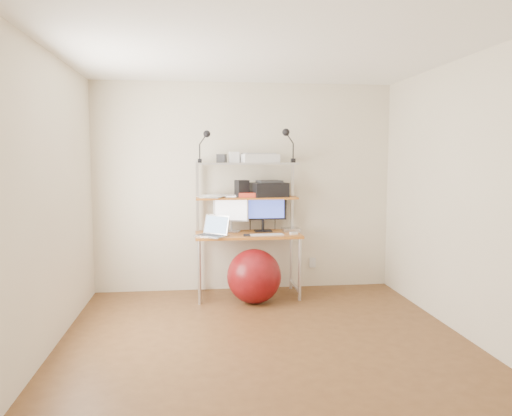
{
  "coord_description": "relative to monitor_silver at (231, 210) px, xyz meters",
  "views": [
    {
      "loc": [
        -0.59,
        -4.22,
        1.61
      ],
      "look_at": [
        0.06,
        1.15,
        1.06
      ],
      "focal_mm": 35.0,
      "sensor_mm": 36.0,
      "label": 1
    }
  ],
  "objects": [
    {
      "name": "box_grey",
      "position": [
        -0.1,
        0.01,
        0.61
      ],
      "size": [
        0.13,
        0.13,
        0.1
      ],
      "primitive_type": "cube",
      "rotation": [
        0.0,
        0.0,
        -0.33
      ],
      "color": "#2C2C2F",
      "rests_on": "top_shelf"
    },
    {
      "name": "red_box",
      "position": [
        0.19,
        -0.08,
        0.19
      ],
      "size": [
        0.21,
        0.16,
        0.05
      ],
      "primitive_type": "cube",
      "rotation": [
        0.0,
        0.0,
        -0.19
      ],
      "color": "red",
      "rests_on": "mid_shelf"
    },
    {
      "name": "box_white",
      "position": [
        0.04,
        -0.04,
        0.62
      ],
      "size": [
        0.12,
        0.11,
        0.13
      ],
      "primitive_type": "cube",
      "rotation": [
        0.0,
        0.0,
        0.17
      ],
      "color": "silver",
      "rests_on": "top_shelf"
    },
    {
      "name": "scanner",
      "position": [
        0.33,
        -0.01,
        0.61
      ],
      "size": [
        0.49,
        0.37,
        0.11
      ],
      "rotation": [
        0.0,
        0.0,
        0.24
      ],
      "color": "silver",
      "rests_on": "top_shelf"
    },
    {
      "name": "wall_outlet",
      "position": [
        1.03,
        0.19,
        -0.69
      ],
      "size": [
        0.08,
        0.01,
        0.12
      ],
      "primitive_type": "cube",
      "color": "silver",
      "rests_on": "room"
    },
    {
      "name": "room",
      "position": [
        0.18,
        -1.59,
        0.26
      ],
      "size": [
        3.6,
        3.6,
        3.6
      ],
      "color": "brown",
      "rests_on": "ground"
    },
    {
      "name": "mac_mini",
      "position": [
        0.71,
        -0.04,
        -0.23
      ],
      "size": [
        0.21,
        0.21,
        0.04
      ],
      "primitive_type": "cube",
      "rotation": [
        0.0,
        0.0,
        0.02
      ],
      "color": "#B6B7BB",
      "rests_on": "desktop"
    },
    {
      "name": "exercise_ball",
      "position": [
        0.22,
        -0.43,
        -0.69
      ],
      "size": [
        0.6,
        0.6,
        0.6
      ],
      "primitive_type": "sphere",
      "color": "maroon",
      "rests_on": "floor"
    },
    {
      "name": "mouse",
      "position": [
        0.7,
        -0.29,
        -0.24
      ],
      "size": [
        0.1,
        0.07,
        0.02
      ],
      "primitive_type": "cube",
      "rotation": [
        0.0,
        0.0,
        0.22
      ],
      "color": "silver",
      "rests_on": "desktop"
    },
    {
      "name": "computer_desk",
      "position": [
        0.18,
        -0.09,
        -0.04
      ],
      "size": [
        1.2,
        0.6,
        1.57
      ],
      "color": "#AF6622",
      "rests_on": "ground"
    },
    {
      "name": "nas_cube",
      "position": [
        0.13,
        -0.03,
        0.26
      ],
      "size": [
        0.17,
        0.17,
        0.2
      ],
      "primitive_type": "cube",
      "rotation": [
        0.0,
        0.0,
        0.34
      ],
      "color": "black",
      "rests_on": "mid_shelf"
    },
    {
      "name": "clip_lamp_left",
      "position": [
        -0.29,
        -0.09,
        0.83
      ],
      "size": [
        0.15,
        0.08,
        0.37
      ],
      "color": "black",
      "rests_on": "top_shelf"
    },
    {
      "name": "monitor_black",
      "position": [
        0.38,
        -0.02,
        0.03
      ],
      "size": [
        0.56,
        0.16,
        0.56
      ],
      "rotation": [
        0.0,
        0.0,
        0.02
      ],
      "color": "black",
      "rests_on": "desktop"
    },
    {
      "name": "clip_lamp_right",
      "position": [
        0.65,
        -0.11,
        0.84
      ],
      "size": [
        0.16,
        0.09,
        0.39
      ],
      "color": "black",
      "rests_on": "top_shelf"
    },
    {
      "name": "phone",
      "position": [
        0.15,
        -0.32,
        -0.25
      ],
      "size": [
        0.08,
        0.14,
        0.01
      ],
      "primitive_type": "cube",
      "rotation": [
        0.0,
        0.0,
        -0.08
      ],
      "color": "black",
      "rests_on": "desktop"
    },
    {
      "name": "paper_stack",
      "position": [
        -0.21,
        -0.02,
        0.17
      ],
      "size": [
        0.37,
        0.44,
        0.03
      ],
      "color": "white",
      "rests_on": "mid_shelf"
    },
    {
      "name": "laptop",
      "position": [
        -0.21,
        -0.3,
        -0.2
      ],
      "size": [
        0.42,
        0.41,
        0.29
      ],
      "rotation": [
        0.0,
        0.0,
        -0.7
      ],
      "color": "#B6B7BB",
      "rests_on": "desktop"
    },
    {
      "name": "monitor_silver",
      "position": [
        0.0,
        0.0,
        0.0
      ],
      "size": [
        0.41,
        0.2,
        0.47
      ],
      "rotation": [
        0.0,
        0.0,
        -0.33
      ],
      "color": "#ADADB1",
      "rests_on": "desktop"
    },
    {
      "name": "printer",
      "position": [
        0.45,
        -0.02,
        0.25
      ],
      "size": [
        0.45,
        0.35,
        0.19
      ],
      "rotation": [
        0.0,
        0.0,
        0.22
      ],
      "color": "black",
      "rests_on": "mid_shelf"
    },
    {
      "name": "keyboard",
      "position": [
        0.38,
        -0.32,
        -0.25
      ],
      "size": [
        0.39,
        0.14,
        0.01
      ],
      "primitive_type": "cube",
      "rotation": [
        0.0,
        0.0,
        0.1
      ],
      "color": "silver",
      "rests_on": "desktop"
    }
  ]
}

